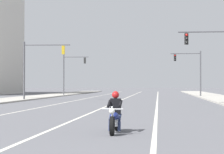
% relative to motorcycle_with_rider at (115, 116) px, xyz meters
% --- Properties ---
extents(lane_stripe_center, '(0.16, 100.00, 0.01)m').
position_rel_motorcycle_with_rider_xyz_m(lane_stripe_center, '(-2.49, 36.48, -0.58)').
color(lane_stripe_center, beige).
rests_on(lane_stripe_center, ground).
extents(lane_stripe_left, '(0.16, 100.00, 0.01)m').
position_rel_motorcycle_with_rider_xyz_m(lane_stripe_left, '(-7.15, 36.48, -0.58)').
color(lane_stripe_left, beige).
rests_on(lane_stripe_left, ground).
extents(lane_stripe_right, '(0.16, 100.00, 0.01)m').
position_rel_motorcycle_with_rider_xyz_m(lane_stripe_right, '(1.40, 36.48, -0.58)').
color(lane_stripe_right, beige).
rests_on(lane_stripe_right, ground).
extents(sidewalk_kerb_left, '(4.40, 110.00, 0.14)m').
position_rel_motorcycle_with_rider_xyz_m(sidewalk_kerb_left, '(-14.19, 31.48, -0.52)').
color(sidewalk_kerb_left, '#ADA89E').
rests_on(sidewalk_kerb_left, ground).
extents(motorcycle_with_rider, '(0.70, 2.19, 1.46)m').
position_rel_motorcycle_with_rider_xyz_m(motorcycle_with_rider, '(0.00, 0.00, 0.00)').
color(motorcycle_with_rider, black).
rests_on(motorcycle_with_rider, ground).
extents(traffic_signal_near_right, '(4.47, 0.43, 6.20)m').
position_rel_motorcycle_with_rider_xyz_m(traffic_signal_near_right, '(6.19, 19.38, 3.49)').
color(traffic_signal_near_right, '#47474C').
rests_on(traffic_signal_near_right, ground).
extents(traffic_signal_near_left, '(4.96, 0.58, 6.20)m').
position_rel_motorcycle_with_rider_xyz_m(traffic_signal_near_left, '(-11.14, 29.01, 3.52)').
color(traffic_signal_near_left, '#47474C').
rests_on(traffic_signal_near_left, ground).
extents(traffic_signal_mid_right, '(4.08, 0.46, 6.20)m').
position_rel_motorcycle_with_rider_xyz_m(traffic_signal_mid_right, '(6.00, 43.49, 3.46)').
color(traffic_signal_mid_right, '#47474C').
rests_on(traffic_signal_mid_right, ground).
extents(traffic_signal_mid_left, '(3.87, 0.47, 6.20)m').
position_rel_motorcycle_with_rider_xyz_m(traffic_signal_mid_left, '(-11.70, 48.90, 3.45)').
color(traffic_signal_mid_left, '#47474C').
rests_on(traffic_signal_mid_left, ground).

